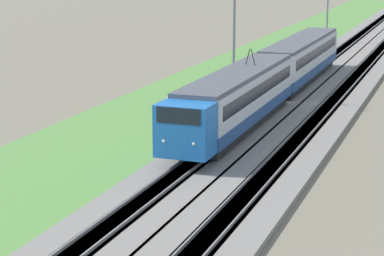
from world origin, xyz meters
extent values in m
cube|color=gray|center=(50.00, 0.00, 0.15)|extent=(240.00, 4.40, 0.30)
cube|color=gray|center=(50.00, -4.24, 0.15)|extent=(240.00, 4.40, 0.30)
cube|color=#4C4238|center=(50.00, 0.00, 0.15)|extent=(240.00, 1.57, 0.30)
cube|color=gray|center=(50.00, 0.53, 0.38)|extent=(240.00, 0.07, 0.15)
cube|color=gray|center=(50.00, -0.53, 0.38)|extent=(240.00, 0.07, 0.15)
cube|color=#4C4238|center=(50.00, -4.24, 0.15)|extent=(240.00, 1.57, 0.30)
cube|color=gray|center=(50.00, -3.70, 0.38)|extent=(240.00, 0.07, 0.15)
cube|color=gray|center=(50.00, -4.77, 0.38)|extent=(240.00, 0.07, 0.15)
cube|color=#5B8E42|center=(50.00, 7.07, 0.06)|extent=(240.00, 9.99, 0.12)
cube|color=blue|center=(27.56, 0.00, 2.38)|extent=(1.99, 2.86, 2.76)
cube|color=black|center=(27.26, 0.00, 3.30)|extent=(1.44, 2.38, 0.83)
sphere|color=#F2EAC6|center=(26.61, 0.82, 1.92)|extent=(0.20, 0.20, 0.20)
sphere|color=#F2EAC6|center=(26.61, -0.82, 1.92)|extent=(0.20, 0.20, 0.20)
cube|color=navy|center=(37.23, 0.00, 1.39)|extent=(17.36, 2.98, 0.77)
cube|color=silver|center=(37.23, 0.00, 2.76)|extent=(17.36, 2.98, 1.98)
cube|color=black|center=(37.23, 0.00, 2.92)|extent=(15.97, 3.00, 0.83)
cube|color=#515156|center=(37.23, 0.00, 3.88)|extent=(17.36, 2.74, 0.25)
cube|color=black|center=(37.23, 0.00, 0.72)|extent=(16.49, 2.53, 0.55)
cylinder|color=black|center=(30.35, 0.53, 0.88)|extent=(0.86, 0.12, 0.86)
cylinder|color=black|center=(30.35, -0.53, 0.88)|extent=(0.86, 0.12, 0.86)
cube|color=navy|center=(56.19, 0.00, 1.39)|extent=(19.36, 2.98, 0.77)
cube|color=silver|center=(56.19, 0.00, 2.76)|extent=(19.36, 2.98, 1.98)
cube|color=black|center=(56.19, 0.00, 2.92)|extent=(17.81, 3.00, 0.83)
cube|color=#515156|center=(56.19, 0.00, 3.88)|extent=(19.36, 2.74, 0.25)
cube|color=black|center=(56.19, 0.00, 0.72)|extent=(18.39, 2.53, 0.55)
cylinder|color=black|center=(39.84, 0.17, 4.56)|extent=(0.06, 0.33, 1.08)
cylinder|color=black|center=(39.84, -0.17, 4.56)|extent=(0.06, 0.33, 1.08)
cube|color=black|center=(30.35, 0.00, 0.00)|extent=(0.10, 0.10, 0.00)
cylinder|color=slate|center=(45.35, 2.83, 4.57)|extent=(0.22, 0.22, 9.14)
cylinder|color=slate|center=(84.67, 2.83, 4.64)|extent=(0.22, 0.22, 9.28)
camera|label=1|loc=(-7.66, -13.21, 11.44)|focal=70.00mm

